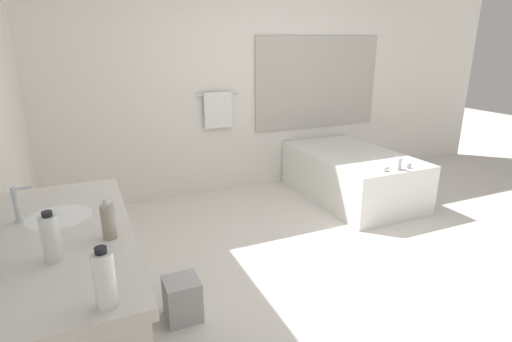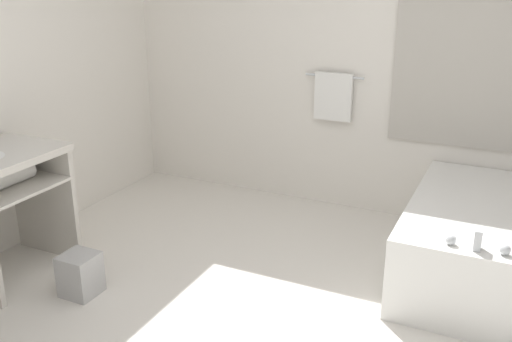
{
  "view_description": "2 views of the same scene",
  "coord_description": "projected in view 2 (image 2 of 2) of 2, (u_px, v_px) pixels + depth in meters",
  "views": [
    {
      "loc": [
        -1.71,
        -2.11,
        1.7
      ],
      "look_at": [
        -0.51,
        0.62,
        0.74
      ],
      "focal_mm": 28.0,
      "sensor_mm": 36.0,
      "label": 1
    },
    {
      "loc": [
        1.14,
        -2.35,
        1.98
      ],
      "look_at": [
        -0.39,
        0.85,
        0.73
      ],
      "focal_mm": 40.0,
      "sensor_mm": 36.0,
      "label": 2
    }
  ],
  "objects": [
    {
      "name": "bathtub",
      "position": [
        483.0,
        238.0,
        3.8
      ],
      "size": [
        0.95,
        1.58,
        0.65
      ],
      "color": "white",
      "rests_on": "ground_plane"
    },
    {
      "name": "waste_bin",
      "position": [
        80.0,
        274.0,
        3.65
      ],
      "size": [
        0.22,
        0.22,
        0.28
      ],
      "color": "#B2B2B2",
      "rests_on": "ground_plane"
    },
    {
      "name": "wall_back_with_blinds",
      "position": [
        378.0,
        54.0,
        4.55
      ],
      "size": [
        7.4,
        0.13,
        2.7
      ],
      "color": "white",
      "rests_on": "ground_plane"
    }
  ]
}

